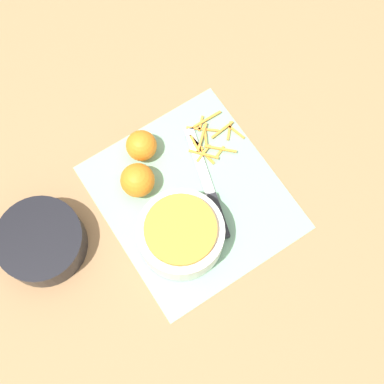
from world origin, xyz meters
name	(u,v)px	position (x,y,z in m)	size (l,w,h in m)	color
ground_plane	(192,197)	(0.00, 0.00, 0.00)	(4.00, 4.00, 0.00)	#9E754C
cutting_board	(192,197)	(0.00, 0.00, 0.00)	(0.40, 0.36, 0.01)	#84B793
bowl_speckled	(181,234)	(-0.07, 0.07, 0.05)	(0.17, 0.17, 0.09)	silver
bowl_dark	(42,242)	(0.08, 0.31, 0.03)	(0.18, 0.18, 0.07)	black
knife	(213,202)	(-0.04, -0.03, 0.01)	(0.26, 0.09, 0.02)	#232328
orange_left	(141,146)	(0.15, 0.03, 0.04)	(0.07, 0.07, 0.07)	orange
orange_right	(138,180)	(0.08, 0.08, 0.04)	(0.07, 0.07, 0.07)	orange
peel_pile	(209,139)	(0.09, -0.11, 0.01)	(0.12, 0.12, 0.01)	orange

